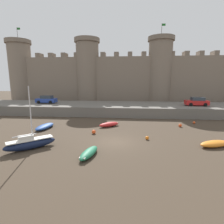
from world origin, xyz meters
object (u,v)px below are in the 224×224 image
mooring_buoy_near_channel (194,122)px  car_quay_centre_east (197,102)px  rowboat_foreground_right (109,124)px  mooring_buoy_off_centre (147,138)px  rowboat_midflat_right (89,153)px  mooring_buoy_mid_mud (180,125)px  rowboat_foreground_centre (45,126)px  sailboat_midflat_centre (30,143)px  car_quay_centre_west (46,99)px  rowboat_foreground_left (215,144)px  mooring_buoy_near_shore (94,132)px

mooring_buoy_near_channel → car_quay_centre_east: size_ratio=0.09×
rowboat_foreground_right → mooring_buoy_off_centre: 7.07m
rowboat_midflat_right → mooring_buoy_mid_mud: rowboat_midflat_right is taller
rowboat_foreground_right → rowboat_foreground_centre: size_ratio=0.82×
sailboat_midflat_centre → car_quay_centre_east: size_ratio=1.47×
rowboat_foreground_centre → car_quay_centre_west: car_quay_centre_west is taller
rowboat_foreground_left → rowboat_foreground_right: bearing=149.6°
rowboat_midflat_right → car_quay_centre_west: size_ratio=0.79×
rowboat_midflat_right → rowboat_foreground_centre: (-7.92, 8.04, 0.02)m
mooring_buoy_near_channel → mooring_buoy_off_centre: mooring_buoy_off_centre is taller
rowboat_foreground_right → mooring_buoy_near_channel: size_ratio=8.50×
car_quay_centre_west → sailboat_midflat_centre: bearing=-68.9°
rowboat_foreground_centre → car_quay_centre_west: 14.03m
mooring_buoy_near_shore → car_quay_centre_east: car_quay_centre_east is taller
rowboat_foreground_centre → rowboat_foreground_left: bearing=-13.4°
mooring_buoy_mid_mud → mooring_buoy_near_shore: mooring_buoy_near_shore is taller
rowboat_midflat_right → mooring_buoy_near_channel: 18.54m
mooring_buoy_off_centre → mooring_buoy_mid_mud: bearing=47.9°
mooring_buoy_off_centre → sailboat_midflat_centre: bearing=-162.1°
mooring_buoy_near_channel → mooring_buoy_near_shore: mooring_buoy_near_shore is taller
rowboat_midflat_right → mooring_buoy_off_centre: size_ratio=8.07×
rowboat_foreground_right → mooring_buoy_mid_mud: (10.06, 0.64, -0.10)m
mooring_buoy_mid_mud → car_quay_centre_east: size_ratio=0.11×
sailboat_midflat_centre → car_quay_centre_west: bearing=111.1°
mooring_buoy_mid_mud → mooring_buoy_off_centre: 7.82m
car_quay_centre_east → rowboat_foreground_right: bearing=-147.8°
rowboat_foreground_left → mooring_buoy_near_shore: bearing=166.6°
rowboat_foreground_right → rowboat_foreground_centre: bearing=-167.7°
rowboat_foreground_left → sailboat_midflat_centre: (-18.06, -2.23, 0.28)m
rowboat_foreground_left → car_quay_centre_west: 31.07m
mooring_buoy_mid_mud → car_quay_centre_west: car_quay_centre_west is taller
mooring_buoy_mid_mud → mooring_buoy_off_centre: bearing=-132.1°
rowboat_foreground_right → rowboat_midflat_right: bearing=-94.3°
sailboat_midflat_centre → mooring_buoy_off_centre: (11.52, 3.72, -0.39)m
rowboat_foreground_right → mooring_buoy_near_shore: bearing=-113.3°
rowboat_foreground_left → sailboat_midflat_centre: size_ratio=0.58×
car_quay_centre_west → rowboat_foreground_right: bearing=-37.0°
rowboat_midflat_right → car_quay_centre_east: (16.29, 19.72, 2.25)m
rowboat_foreground_left → mooring_buoy_mid_mud: size_ratio=7.71×
rowboat_foreground_centre → car_quay_centre_west: size_ratio=0.93×
car_quay_centre_west → rowboat_foreground_centre: bearing=-66.0°
mooring_buoy_near_shore → car_quay_centre_west: car_quay_centre_west is taller
rowboat_foreground_centre → mooring_buoy_mid_mud: (18.72, 2.53, -0.09)m
rowboat_foreground_centre → mooring_buoy_near_shore: bearing=-13.3°
rowboat_foreground_right → car_quay_centre_east: (15.55, 9.79, 2.23)m
sailboat_midflat_centre → mooring_buoy_off_centre: 12.11m
sailboat_midflat_centre → car_quay_centre_west: (-7.58, 19.64, 1.96)m
mooring_buoy_mid_mud → car_quay_centre_east: (5.49, 9.15, 2.33)m
mooring_buoy_mid_mud → mooring_buoy_off_centre: (-5.24, -5.80, -0.03)m
rowboat_foreground_right → mooring_buoy_off_centre: bearing=-47.0°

